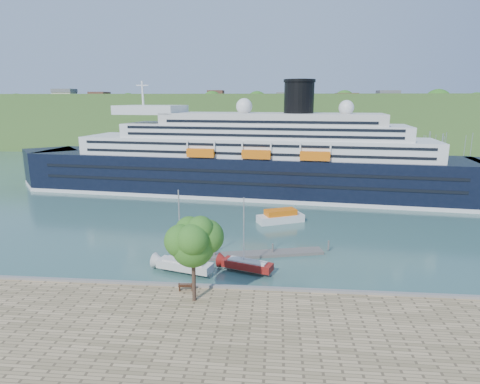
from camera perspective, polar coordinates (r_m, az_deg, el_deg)
ground at (r=47.32m, az=-3.64°, el=-14.36°), size 400.00×400.00×0.00m
far_hillside at (r=186.86m, az=3.23°, el=10.01°), size 400.00×50.00×24.00m
quay_coping at (r=46.63m, az=-3.70°, el=-13.22°), size 220.00×0.50×0.30m
cruise_ship at (r=93.13m, az=0.59°, el=7.67°), size 117.50×29.45×26.13m
park_bench at (r=46.12m, az=-7.72°, el=-13.10°), size 1.74×0.86×1.07m
promenade_tree at (r=42.10m, az=-6.68°, el=-8.98°), size 6.09×6.09×10.08m
floating_pontoon at (r=57.96m, az=2.62°, el=-8.81°), size 18.81×6.67×0.42m
sailboat_white_near at (r=51.05m, az=-8.00°, el=-6.02°), size 8.35×4.37×10.40m
sailboat_red at (r=51.09m, az=1.07°, el=-6.47°), size 7.55×4.23×9.40m
tender_launch at (r=73.12m, az=5.78°, el=-3.38°), size 8.97×6.09×2.35m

